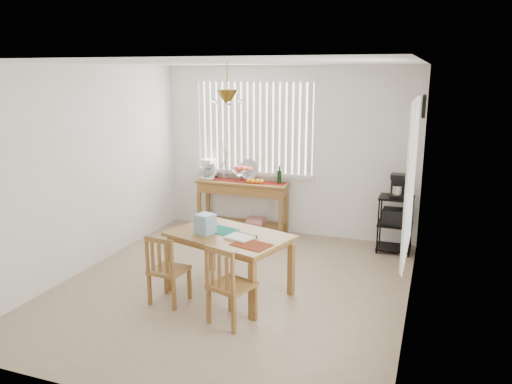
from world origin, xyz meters
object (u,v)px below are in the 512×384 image
at_px(sideboard, 243,194).
at_px(wire_cart, 395,219).
at_px(chair_left, 167,270).
at_px(cart_items, 398,186).
at_px(dining_table, 229,241).
at_px(chair_right, 229,285).

distance_m(sideboard, wire_cart, 2.36).
bearing_deg(chair_left, cart_items, 49.20).
distance_m(wire_cart, chair_left, 3.37).
height_order(dining_table, chair_right, chair_right).
bearing_deg(cart_items, sideboard, 177.30).
bearing_deg(cart_items, dining_table, -129.10).
bearing_deg(chair_right, dining_table, 112.78).
bearing_deg(chair_left, sideboard, 93.32).
relative_size(sideboard, dining_table, 0.97).
distance_m(dining_table, chair_left, 0.77).
height_order(chair_left, chair_right, chair_right).
xyz_separation_m(dining_table, chair_right, (0.29, -0.69, -0.21)).
xyz_separation_m(wire_cart, chair_left, (-2.20, -2.54, -0.09)).
height_order(dining_table, chair_left, chair_left).
distance_m(cart_items, chair_left, 3.42).
height_order(sideboard, chair_right, chair_right).
distance_m(cart_items, dining_table, 2.67).
distance_m(cart_items, chair_right, 3.12).
height_order(sideboard, wire_cart, sideboard).
distance_m(dining_table, chair_right, 0.78).
height_order(cart_items, chair_right, cart_items).
xyz_separation_m(sideboard, wire_cart, (2.36, -0.12, -0.13)).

